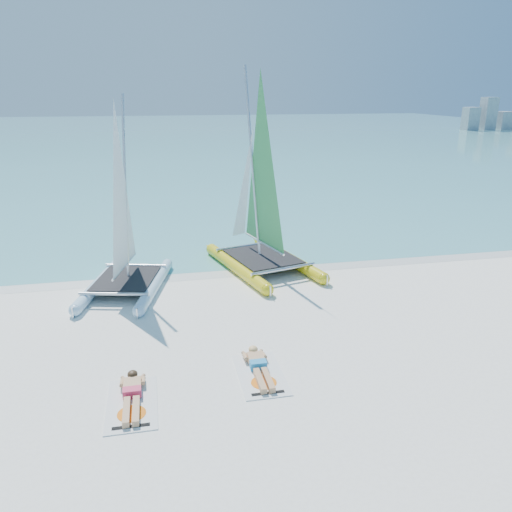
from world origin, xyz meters
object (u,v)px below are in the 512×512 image
(catamaran_blue, at_px, (123,233))
(towel_b, at_px, (260,374))
(towel_a, at_px, (132,404))
(sunbather_b, at_px, (259,366))
(sunbather_a, at_px, (132,394))
(catamaran_yellow, at_px, (256,204))

(catamaran_blue, distance_m, towel_b, 6.83)
(catamaran_blue, relative_size, towel_b, 3.30)
(catamaran_blue, bearing_deg, towel_a, -73.68)
(towel_b, bearing_deg, sunbather_b, 90.00)
(sunbather_a, height_order, towel_b, sunbather_a)
(towel_b, bearing_deg, towel_a, -168.96)
(catamaran_yellow, distance_m, towel_b, 7.80)
(catamaran_yellow, height_order, sunbather_a, catamaran_yellow)
(catamaran_blue, distance_m, sunbather_a, 6.42)
(catamaran_yellow, xyz_separation_m, sunbather_b, (-1.43, -7.15, -2.10))
(catamaran_blue, relative_size, sunbather_b, 3.54)
(sunbather_a, distance_m, sunbather_b, 2.81)
(catamaran_yellow, distance_m, sunbather_b, 7.59)
(towel_b, bearing_deg, sunbather_a, -172.84)
(sunbather_b, bearing_deg, catamaran_yellow, 78.70)
(sunbather_a, xyz_separation_m, sunbather_b, (2.76, 0.54, 0.00))
(sunbather_a, xyz_separation_m, towel_b, (2.76, 0.35, -0.11))
(towel_b, distance_m, sunbather_b, 0.22)
(towel_b, relative_size, sunbather_b, 1.07)
(catamaran_blue, relative_size, sunbather_a, 3.54)
(catamaran_blue, bearing_deg, sunbather_a, -73.59)
(sunbather_a, distance_m, towel_b, 2.78)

